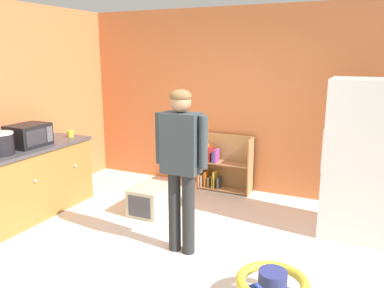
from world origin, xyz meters
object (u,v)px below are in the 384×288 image
(pet_carrier, at_px, (150,200))
(microwave, at_px, (29,135))
(white_cup, at_px, (44,135))
(yellow_cup, at_px, (70,134))
(clear_bottle, at_px, (49,134))
(standing_person, at_px, (181,157))
(refrigerator, at_px, (358,159))
(bookshelf, at_px, (223,166))
(crock_pot, at_px, (0,144))
(kitchen_counter, at_px, (17,186))

(pet_carrier, xyz_separation_m, microwave, (-1.36, -0.64, 0.86))
(pet_carrier, xyz_separation_m, white_cup, (-1.56, -0.20, 0.77))
(microwave, height_order, yellow_cup, microwave)
(microwave, distance_m, yellow_cup, 0.65)
(clear_bottle, relative_size, yellow_cup, 2.59)
(white_cup, bearing_deg, standing_person, -12.76)
(refrigerator, bearing_deg, yellow_cup, -172.49)
(bookshelf, height_order, crock_pot, crock_pot)
(standing_person, bearing_deg, yellow_cup, 160.63)
(crock_pot, bearing_deg, refrigerator, 22.80)
(white_cup, bearing_deg, microwave, -65.59)
(standing_person, bearing_deg, bookshelf, 97.97)
(microwave, relative_size, white_cup, 5.05)
(kitchen_counter, distance_m, refrigerator, 4.06)
(standing_person, relative_size, pet_carrier, 3.09)
(bookshelf, bearing_deg, standing_person, -82.03)
(pet_carrier, relative_size, microwave, 1.15)
(yellow_cup, bearing_deg, microwave, -98.02)
(kitchen_counter, bearing_deg, bookshelf, 47.87)
(kitchen_counter, xyz_separation_m, crock_pot, (0.04, -0.20, 0.58))
(bookshelf, height_order, yellow_cup, yellow_cup)
(clear_bottle, bearing_deg, crock_pot, -88.39)
(pet_carrier, height_order, crock_pot, crock_pot)
(yellow_cup, bearing_deg, white_cup, -146.01)
(bookshelf, relative_size, yellow_cup, 8.95)
(microwave, bearing_deg, refrigerator, 16.57)
(standing_person, relative_size, white_cup, 17.94)
(microwave, xyz_separation_m, white_cup, (-0.20, 0.44, -0.09))
(refrigerator, height_order, clear_bottle, refrigerator)
(clear_bottle, xyz_separation_m, white_cup, (-0.22, 0.12, -0.05))
(standing_person, xyz_separation_m, microwave, (-2.18, 0.10, 0.01))
(pet_carrier, relative_size, clear_bottle, 2.24)
(microwave, height_order, crock_pot, crock_pot)
(refrigerator, bearing_deg, crock_pot, -157.20)
(refrigerator, xyz_separation_m, yellow_cup, (-3.70, -0.49, 0.06))
(bookshelf, bearing_deg, crock_pot, -128.91)
(crock_pot, bearing_deg, microwave, 94.83)
(microwave, bearing_deg, kitchen_counter, -91.32)
(white_cup, bearing_deg, crock_pot, -75.01)
(bookshelf, relative_size, clear_bottle, 3.46)
(bookshelf, bearing_deg, kitchen_counter, -132.13)
(refrigerator, relative_size, bookshelf, 2.09)
(standing_person, xyz_separation_m, clear_bottle, (-2.17, 0.42, -0.03))
(refrigerator, distance_m, white_cup, 4.04)
(bookshelf, bearing_deg, white_cup, -145.96)
(kitchen_counter, relative_size, crock_pot, 6.99)
(refrigerator, bearing_deg, white_cup, -170.27)
(refrigerator, relative_size, clear_bottle, 7.24)
(standing_person, height_order, pet_carrier, standing_person)
(clear_bottle, height_order, white_cup, clear_bottle)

